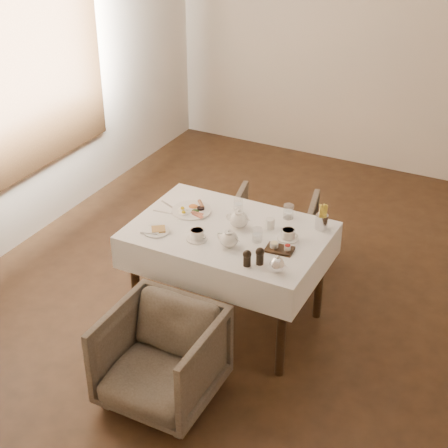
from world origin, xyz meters
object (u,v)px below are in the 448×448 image
teapot_centre (239,218)px  armchair_near (161,358)px  table (229,245)px  armchair_far (273,232)px  breakfast_plate (192,210)px

teapot_centre → armchair_near: bearing=-98.0°
table → teapot_centre: teapot_centre is taller
teapot_centre → armchair_far: bearing=91.3°
breakfast_plate → armchair_far: bearing=47.7°
breakfast_plate → armchair_near: bearing=-89.5°
breakfast_plate → teapot_centre: (0.39, -0.05, 0.06)m
armchair_far → breakfast_plate: 0.91m
table → teapot_centre: size_ratio=7.48×
armchair_near → teapot_centre: bearing=85.5°
table → teapot_centre: bearing=51.4°
table → armchair_far: size_ratio=1.98×
breakfast_plate → teapot_centre: size_ratio=1.62×
armchair_far → teapot_centre: bearing=82.5°
armchair_far → teapot_centre: (0.07, -0.76, 0.53)m
armchair_near → armchair_far: size_ratio=1.03×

